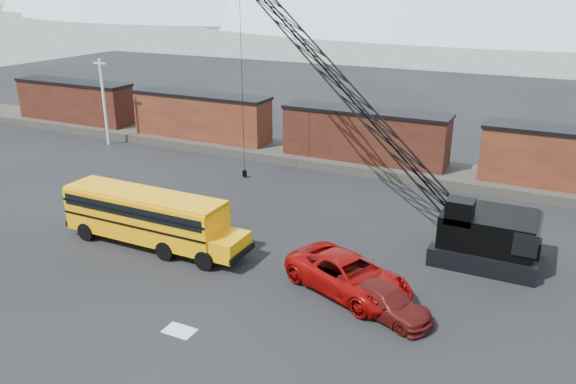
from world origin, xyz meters
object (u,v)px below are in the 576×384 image
object	(u,v)px
red_pickup	(349,275)
crawler_crane	(337,79)
maroon_suv	(386,302)
school_bus	(150,217)

from	to	relation	value
red_pickup	crawler_crane	bearing A→B (deg)	47.48
red_pickup	crawler_crane	size ratio (longest dim) A/B	0.30
red_pickup	maroon_suv	distance (m)	2.57
school_bus	maroon_suv	size ratio (longest dim) A/B	2.49
school_bus	crawler_crane	xyz separation A→B (m)	(7.37, 9.82, 6.94)
school_bus	red_pickup	distance (m)	12.13
school_bus	maroon_suv	world-z (taller)	school_bus
crawler_crane	red_pickup	bearing A→B (deg)	-64.08
school_bus	red_pickup	size ratio (longest dim) A/B	1.75
maroon_suv	crawler_crane	xyz separation A→B (m)	(-7.00, 10.94, 8.06)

